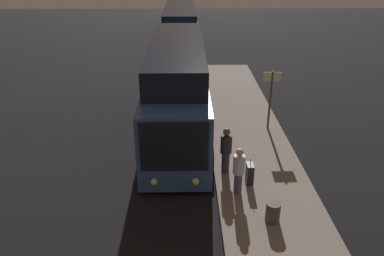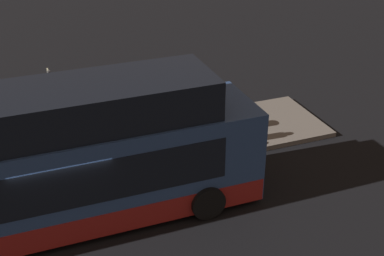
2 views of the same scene
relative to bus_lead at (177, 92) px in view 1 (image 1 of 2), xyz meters
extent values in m
plane|color=black|center=(0.00, -0.18, -1.76)|extent=(80.00, 80.00, 0.00)
cube|color=slate|center=(0.00, 3.12, -1.67)|extent=(20.00, 3.40, 0.18)
cube|color=#33518C|center=(0.11, 0.00, -0.22)|extent=(10.96, 2.53, 2.73)
cube|color=#B2231E|center=(0.11, 0.00, -1.24)|extent=(10.91, 2.55, 0.70)
cube|color=black|center=(-0.16, 0.00, 0.10)|extent=(8.99, 2.56, 1.20)
cube|color=black|center=(5.61, 0.00, 0.17)|extent=(0.06, 2.22, 1.75)
sphere|color=#F9E58C|center=(5.63, 0.69, -1.14)|extent=(0.24, 0.24, 0.24)
sphere|color=#F9E58C|center=(5.63, -0.69, -1.14)|extent=(0.24, 0.24, 0.24)
cylinder|color=black|center=(3.84, 1.26, -1.27)|extent=(0.99, 0.30, 0.99)
cylinder|color=black|center=(3.84, -1.26, -1.27)|extent=(0.99, 0.30, 0.99)
cylinder|color=black|center=(-3.29, 1.26, -1.27)|extent=(0.99, 0.30, 0.99)
cylinder|color=black|center=(-3.29, -1.26, -1.27)|extent=(0.99, 0.30, 0.99)
cube|color=black|center=(-0.33, 0.00, 1.68)|extent=(9.32, 2.32, 1.09)
cube|color=#2D704C|center=(-13.56, 0.00, -0.27)|extent=(10.78, 2.60, 2.60)
cube|color=gold|center=(-13.56, 0.00, -1.22)|extent=(10.73, 2.62, 0.70)
cube|color=black|center=(-13.83, 0.00, 0.04)|extent=(8.84, 2.63, 1.14)
cube|color=black|center=(-8.15, 0.00, 0.10)|extent=(0.06, 2.29, 1.67)
sphere|color=#F9E58C|center=(-8.13, 0.71, -1.12)|extent=(0.24, 0.24, 0.24)
sphere|color=#F9E58C|center=(-8.13, -0.71, -1.12)|extent=(0.24, 0.24, 0.24)
cylinder|color=black|center=(-9.90, 1.30, -1.22)|extent=(1.09, 0.30, 1.09)
cylinder|color=black|center=(-9.90, -1.30, -1.22)|extent=(1.09, 0.30, 1.09)
cylinder|color=black|center=(-16.91, 1.30, -1.22)|extent=(1.09, 0.30, 1.09)
cylinder|color=black|center=(-16.91, -1.30, -1.22)|extent=(1.09, 0.30, 1.09)
cube|color=black|center=(-13.99, 0.00, 1.45)|extent=(9.17, 2.39, 0.85)
cube|color=silver|center=(-26.92, 0.00, -0.21)|extent=(11.36, 2.54, 2.79)
cube|color=#23478C|center=(-26.92, 0.00, -1.25)|extent=(11.31, 2.56, 0.70)
cube|color=black|center=(-27.20, 0.00, 0.12)|extent=(9.32, 2.57, 1.23)
cube|color=black|center=(-21.21, 0.00, 0.19)|extent=(0.06, 2.23, 1.78)
sphere|color=#F9E58C|center=(-21.19, 0.70, -1.15)|extent=(0.24, 0.24, 0.24)
sphere|color=#F9E58C|center=(-21.19, -0.70, -1.15)|extent=(0.24, 0.24, 0.24)
cylinder|color=black|center=(-23.05, 1.27, -1.30)|extent=(0.92, 0.30, 0.92)
cylinder|color=black|center=(-23.05, -1.27, -1.30)|extent=(0.92, 0.30, 0.92)
cylinder|color=black|center=(-30.44, 1.27, -1.30)|extent=(0.92, 0.30, 0.92)
cylinder|color=black|center=(-30.44, -1.27, -1.30)|extent=(0.92, 0.30, 0.92)
cylinder|color=#4C476B|center=(5.64, 2.12, -1.20)|extent=(0.38, 0.38, 0.77)
cylinder|color=silver|center=(5.64, 2.12, -0.48)|extent=(0.54, 0.54, 0.67)
sphere|color=beige|center=(5.64, 2.12, -0.03)|extent=(0.25, 0.25, 0.25)
cylinder|color=#2D2D33|center=(4.30, 1.83, -1.18)|extent=(0.38, 0.38, 0.81)
cylinder|color=#262628|center=(4.30, 1.83, -0.42)|extent=(0.54, 0.54, 0.70)
sphere|color=brown|center=(4.30, 1.83, 0.06)|extent=(0.26, 0.26, 0.26)
cube|color=black|center=(5.06, 2.61, -1.21)|extent=(0.44, 0.23, 0.75)
cylinder|color=black|center=(5.06, 2.61, -0.72)|extent=(0.02, 0.02, 0.24)
cylinder|color=#4C4C51|center=(0.52, 4.18, -0.23)|extent=(0.10, 0.10, 2.71)
cube|color=beige|center=(0.52, 4.18, 0.87)|extent=(0.04, 0.81, 0.42)
cylinder|color=#3F3F44|center=(7.14, 2.99, -1.26)|extent=(0.44, 0.44, 0.65)
camera|label=1|loc=(16.17, 0.38, 5.88)|focal=35.00mm
camera|label=2|loc=(-0.99, -12.50, 7.49)|focal=50.00mm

